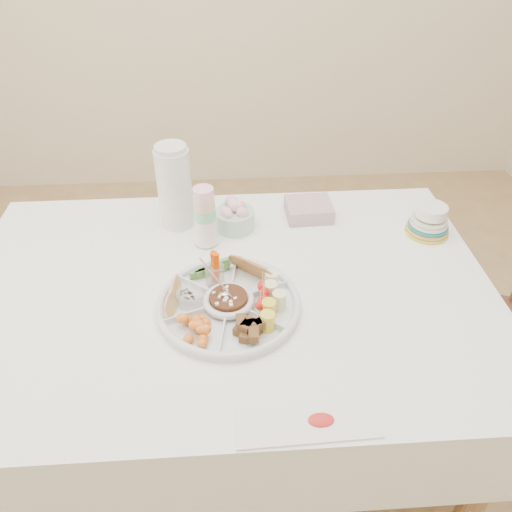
{
  "coord_description": "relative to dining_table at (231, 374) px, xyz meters",
  "views": [
    {
      "loc": [
        0.01,
        -1.06,
        1.69
      ],
      "look_at": [
        0.08,
        0.01,
        0.86
      ],
      "focal_mm": 35.0,
      "sensor_mm": 36.0,
      "label": 1
    }
  ],
  "objects": [
    {
      "name": "plate_stack",
      "position": [
        0.66,
        0.23,
        0.42
      ],
      "size": [
        0.18,
        0.18,
        0.09
      ],
      "primitive_type": "cylinder",
      "rotation": [
        0.0,
        0.0,
        0.33
      ],
      "color": "gold",
      "rests_on": "dining_table"
    },
    {
      "name": "cherries",
      "position": [
        -0.08,
        -0.19,
        0.42
      ],
      "size": [
        0.15,
        0.15,
        0.05
      ],
      "primitive_type": null,
      "rotation": [
        0.0,
        0.0,
        0.37
      ],
      "color": "orange",
      "rests_on": "party_tray"
    },
    {
      "name": "tortillas",
      "position": [
        0.09,
        0.02,
        0.42
      ],
      "size": [
        0.12,
        0.12,
        0.06
      ],
      "primitive_type": null,
      "rotation": [
        0.0,
        0.0,
        0.37
      ],
      "color": "#A57931",
      "rests_on": "party_tray"
    },
    {
      "name": "flower_bowl",
      "position": [
        0.03,
        0.3,
        0.43
      ],
      "size": [
        0.15,
        0.15,
        0.1
      ],
      "primitive_type": "cylinder",
      "rotation": [
        0.0,
        0.0,
        0.18
      ],
      "color": "#B5C7BB",
      "rests_on": "dining_table"
    },
    {
      "name": "party_tray",
      "position": [
        0.0,
        -0.09,
        0.4
      ],
      "size": [
        0.49,
        0.49,
        0.04
      ],
      "primitive_type": "cylinder",
      "rotation": [
        0.0,
        0.0,
        0.37
      ],
      "color": "white",
      "rests_on": "dining_table"
    },
    {
      "name": "thermos",
      "position": [
        -0.15,
        0.34,
        0.52
      ],
      "size": [
        0.12,
        0.12,
        0.29
      ],
      "primitive_type": "cylinder",
      "rotation": [
        0.0,
        0.0,
        -0.14
      ],
      "color": "silver",
      "rests_on": "dining_table"
    },
    {
      "name": "banana_tomato",
      "position": [
        0.13,
        -0.11,
        0.44
      ],
      "size": [
        0.16,
        0.16,
        0.1
      ],
      "primitive_type": null,
      "rotation": [
        0.0,
        0.0,
        0.37
      ],
      "color": "#FFE562",
      "rests_on": "party_tray"
    },
    {
      "name": "dining_table",
      "position": [
        0.0,
        0.0,
        0.0
      ],
      "size": [
        1.52,
        1.02,
        0.76
      ],
      "primitive_type": "cube",
      "color": "white",
      "rests_on": "floor"
    },
    {
      "name": "carrot_cucumber",
      "position": [
        -0.04,
        0.04,
        0.44
      ],
      "size": [
        0.14,
        0.14,
        0.1
      ],
      "primitive_type": null,
      "rotation": [
        0.0,
        0.0,
        0.37
      ],
      "color": "#E04300",
      "rests_on": "party_tray"
    },
    {
      "name": "napkin_stack",
      "position": [
        0.29,
        0.35,
        0.4
      ],
      "size": [
        0.16,
        0.14,
        0.05
      ],
      "primitive_type": "cube",
      "rotation": [
        0.0,
        0.0,
        0.04
      ],
      "color": "#B3959A",
      "rests_on": "dining_table"
    },
    {
      "name": "cup_stack",
      "position": [
        -0.06,
        0.22,
        0.48
      ],
      "size": [
        0.08,
        0.08,
        0.2
      ],
      "primitive_type": "cylinder",
      "rotation": [
        0.0,
        0.0,
        -0.12
      ],
      "color": "beige",
      "rests_on": "dining_table"
    },
    {
      "name": "pita_raisins",
      "position": [
        -0.12,
        -0.07,
        0.42
      ],
      "size": [
        0.13,
        0.13,
        0.05
      ],
      "primitive_type": null,
      "rotation": [
        0.0,
        0.0,
        0.37
      ],
      "color": "#E8B770",
      "rests_on": "party_tray"
    },
    {
      "name": "granola_chunks",
      "position": [
        0.05,
        -0.21,
        0.42
      ],
      "size": [
        0.14,
        0.14,
        0.05
      ],
      "primitive_type": null,
      "rotation": [
        0.0,
        0.0,
        0.37
      ],
      "color": "brown",
      "rests_on": "party_tray"
    },
    {
      "name": "placemat",
      "position": [
        0.16,
        -0.45,
        0.38
      ],
      "size": [
        0.31,
        0.11,
        0.01
      ],
      "primitive_type": "cube",
      "rotation": [
        0.0,
        0.0,
        0.03
      ],
      "color": "white",
      "rests_on": "dining_table"
    },
    {
      "name": "floor",
      "position": [
        0.0,
        0.0,
        -0.38
      ],
      "size": [
        4.0,
        4.0,
        0.0
      ],
      "primitive_type": "plane",
      "color": "tan",
      "rests_on": "ground"
    },
    {
      "name": "chair",
      "position": [
        0.8,
        0.08,
        0.13
      ],
      "size": [
        0.54,
        0.54,
        1.01
      ],
      "primitive_type": "cube",
      "rotation": [
        0.0,
        0.0,
        -0.35
      ],
      "color": "brown",
      "rests_on": "floor"
    },
    {
      "name": "bean_dip",
      "position": [
        0.0,
        -0.09,
        0.41
      ],
      "size": [
        0.13,
        0.13,
        0.04
      ],
      "primitive_type": "cylinder",
      "rotation": [
        0.0,
        0.0,
        0.37
      ],
      "color": "black",
      "rests_on": "party_tray"
    }
  ]
}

